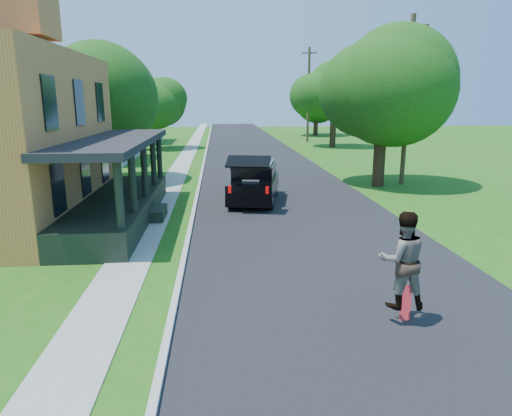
{
  "coord_description": "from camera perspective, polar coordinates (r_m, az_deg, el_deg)",
  "views": [
    {
      "loc": [
        -3.02,
        -11.37,
        4.47
      ],
      "look_at": [
        -1.82,
        3.0,
        1.06
      ],
      "focal_mm": 32.0,
      "sensor_mm": 36.0,
      "label": 1
    }
  ],
  "objects": [
    {
      "name": "tree_right_mid",
      "position": [
        45.71,
        9.71,
        14.44
      ],
      "size": [
        6.52,
        6.22,
        8.58
      ],
      "rotation": [
        0.0,
        0.0,
        0.17
      ],
      "color": "black",
      "rests_on": "ground"
    },
    {
      "name": "skateboard",
      "position": [
        10.28,
        18.17,
        -11.57
      ],
      "size": [
        0.39,
        0.44,
        0.78
      ],
      "rotation": [
        0.0,
        0.0,
        -0.1
      ],
      "color": "#A30E14",
      "rests_on": "ground"
    },
    {
      "name": "black_suv",
      "position": [
        20.56,
        -0.2,
        3.23
      ],
      "size": [
        2.73,
        5.2,
        2.3
      ],
      "rotation": [
        0.0,
        0.0,
        -0.19
      ],
      "color": "black",
      "rests_on": "ground"
    },
    {
      "name": "tree_left_far",
      "position": [
        44.77,
        -12.41,
        13.35
      ],
      "size": [
        5.84,
        5.61,
        7.39
      ],
      "rotation": [
        0.0,
        0.0,
        0.23
      ],
      "color": "black",
      "rests_on": "ground"
    },
    {
      "name": "skateboarder",
      "position": [
        9.65,
        17.84,
        -6.19
      ],
      "size": [
        1.02,
        0.82,
        2.01
      ],
      "rotation": [
        0.0,
        0.0,
        3.08
      ],
      "color": "black",
      "rests_on": "ground"
    },
    {
      "name": "utility_pole_far",
      "position": [
        51.77,
        6.57,
        13.98
      ],
      "size": [
        1.62,
        0.31,
        10.06
      ],
      "rotation": [
        0.0,
        0.0,
        -0.12
      ],
      "color": "#3F321D",
      "rests_on": "ground"
    },
    {
      "name": "neighbor_house_mid",
      "position": [
        36.89,
        -21.78,
        11.93
      ],
      "size": [
        12.78,
        12.78,
        8.3
      ],
      "color": "beige",
      "rests_on": "ground"
    },
    {
      "name": "front_walk",
      "position": [
        19.07,
        -24.5,
        -1.49
      ],
      "size": [
        6.5,
        1.2,
        0.03
      ],
      "primitive_type": "cube",
      "color": "gray",
      "rests_on": "ground"
    },
    {
      "name": "neighbor_house_far",
      "position": [
        52.43,
        -16.72,
        12.43
      ],
      "size": [
        12.78,
        12.78,
        8.3
      ],
      "color": "beige",
      "rests_on": "ground"
    },
    {
      "name": "utility_pole_near",
      "position": [
        25.93,
        18.41,
        12.73
      ],
      "size": [
        1.51,
        0.52,
        8.76
      ],
      "rotation": [
        0.0,
        0.0,
        -0.27
      ],
      "color": "#3F321D",
      "rests_on": "ground"
    },
    {
      "name": "tree_left_mid",
      "position": [
        26.46,
        -18.11,
        14.58
      ],
      "size": [
        7.11,
        6.93,
        8.44
      ],
      "rotation": [
        0.0,
        0.0,
        0.32
      ],
      "color": "black",
      "rests_on": "ground"
    },
    {
      "name": "tree_right_near",
      "position": [
        25.01,
        15.63,
        15.67
      ],
      "size": [
        6.67,
        6.66,
        9.06
      ],
      "rotation": [
        0.0,
        0.0,
        -0.1
      ],
      "color": "black",
      "rests_on": "ground"
    },
    {
      "name": "curb",
      "position": [
        31.71,
        -6.63,
        5.09
      ],
      "size": [
        0.15,
        120.0,
        0.12
      ],
      "primitive_type": "cube",
      "color": "#AFAEA9",
      "rests_on": "ground"
    },
    {
      "name": "sidewalk",
      "position": [
        31.8,
        -9.43,
        5.02
      ],
      "size": [
        1.3,
        120.0,
        0.03
      ],
      "primitive_type": "cube",
      "color": "gray",
      "rests_on": "ground"
    },
    {
      "name": "tree_right_far",
      "position": [
        61.0,
        7.53,
        13.95
      ],
      "size": [
        7.42,
        7.15,
        8.39
      ],
      "rotation": [
        0.0,
        0.0,
        0.39
      ],
      "color": "black",
      "rests_on": "ground"
    },
    {
      "name": "ground",
      "position": [
        12.59,
        9.51,
        -7.7
      ],
      "size": [
        140.0,
        140.0,
        0.0
      ],
      "primitive_type": "plane",
      "color": "#1B5E12",
      "rests_on": "ground"
    },
    {
      "name": "street",
      "position": [
        31.83,
        0.71,
        5.21
      ],
      "size": [
        8.0,
        120.0,
        0.02
      ],
      "primitive_type": "cube",
      "color": "black",
      "rests_on": "ground"
    }
  ]
}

